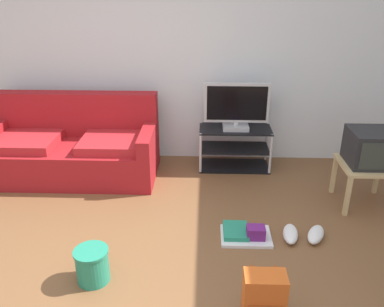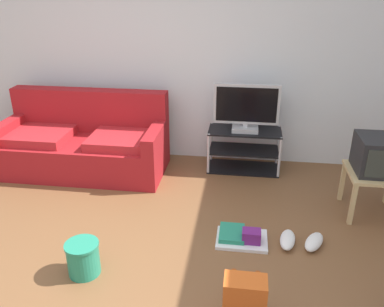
{
  "view_description": "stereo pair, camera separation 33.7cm",
  "coord_description": "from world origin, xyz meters",
  "px_view_note": "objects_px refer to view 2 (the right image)",
  "views": [
    {
      "loc": [
        0.56,
        -2.3,
        2.13
      ],
      "look_at": [
        0.45,
        1.02,
        0.65
      ],
      "focal_mm": 37.31,
      "sensor_mm": 36.0,
      "label": 1
    },
    {
      "loc": [
        0.9,
        -2.27,
        2.13
      ],
      "look_at": [
        0.45,
        1.02,
        0.65
      ],
      "focal_mm": 37.31,
      "sensor_mm": 36.0,
      "label": 2
    }
  ],
  "objects_px": {
    "crt_tv": "(379,155)",
    "floor_tray": "(241,237)",
    "cleaning_bucket": "(83,257)",
    "sneakers_pair": "(301,241)",
    "tv_stand": "(244,150)",
    "couch": "(85,143)",
    "backpack": "(244,303)",
    "side_table": "(375,179)",
    "flat_tv": "(246,108)"
  },
  "relations": [
    {
      "from": "crt_tv",
      "to": "sneakers_pair",
      "type": "xyz_separation_m",
      "value": [
        -0.72,
        -0.64,
        -0.57
      ]
    },
    {
      "from": "side_table",
      "to": "cleaning_bucket",
      "type": "relative_size",
      "value": 1.88
    },
    {
      "from": "flat_tv",
      "to": "backpack",
      "type": "height_order",
      "value": "flat_tv"
    },
    {
      "from": "floor_tray",
      "to": "tv_stand",
      "type": "bearing_deg",
      "value": 90.57
    },
    {
      "from": "cleaning_bucket",
      "to": "sneakers_pair",
      "type": "distance_m",
      "value": 1.81
    },
    {
      "from": "sneakers_pair",
      "to": "flat_tv",
      "type": "bearing_deg",
      "value": 110.23
    },
    {
      "from": "crt_tv",
      "to": "cleaning_bucket",
      "type": "xyz_separation_m",
      "value": [
        -2.43,
        -1.23,
        -0.47
      ]
    },
    {
      "from": "couch",
      "to": "flat_tv",
      "type": "relative_size",
      "value": 2.56
    },
    {
      "from": "couch",
      "to": "side_table",
      "type": "height_order",
      "value": "couch"
    },
    {
      "from": "crt_tv",
      "to": "sneakers_pair",
      "type": "height_order",
      "value": "crt_tv"
    },
    {
      "from": "tv_stand",
      "to": "cleaning_bucket",
      "type": "distance_m",
      "value": 2.36
    },
    {
      "from": "couch",
      "to": "sneakers_pair",
      "type": "bearing_deg",
      "value": -26.7
    },
    {
      "from": "side_table",
      "to": "floor_tray",
      "type": "relative_size",
      "value": 1.16
    },
    {
      "from": "tv_stand",
      "to": "crt_tv",
      "type": "xyz_separation_m",
      "value": [
        1.24,
        -0.8,
        0.37
      ]
    },
    {
      "from": "tv_stand",
      "to": "sneakers_pair",
      "type": "xyz_separation_m",
      "value": [
        0.52,
        -1.44,
        -0.2
      ]
    },
    {
      "from": "couch",
      "to": "flat_tv",
      "type": "height_order",
      "value": "flat_tv"
    },
    {
      "from": "sneakers_pair",
      "to": "floor_tray",
      "type": "xyz_separation_m",
      "value": [
        -0.51,
        -0.01,
        -0.0
      ]
    },
    {
      "from": "cleaning_bucket",
      "to": "sneakers_pair",
      "type": "xyz_separation_m",
      "value": [
        1.71,
        0.59,
        -0.1
      ]
    },
    {
      "from": "cleaning_bucket",
      "to": "floor_tray",
      "type": "bearing_deg",
      "value": 25.66
    },
    {
      "from": "couch",
      "to": "backpack",
      "type": "relative_size",
      "value": 5.03
    },
    {
      "from": "couch",
      "to": "crt_tv",
      "type": "distance_m",
      "value": 3.17
    },
    {
      "from": "flat_tv",
      "to": "tv_stand",
      "type": "bearing_deg",
      "value": 90.0
    },
    {
      "from": "tv_stand",
      "to": "crt_tv",
      "type": "bearing_deg",
      "value": -32.91
    },
    {
      "from": "floor_tray",
      "to": "crt_tv",
      "type": "bearing_deg",
      "value": 27.87
    },
    {
      "from": "sneakers_pair",
      "to": "backpack",
      "type": "bearing_deg",
      "value": -116.99
    },
    {
      "from": "sneakers_pair",
      "to": "floor_tray",
      "type": "bearing_deg",
      "value": -179.18
    },
    {
      "from": "side_table",
      "to": "cleaning_bucket",
      "type": "bearing_deg",
      "value": -153.52
    },
    {
      "from": "flat_tv",
      "to": "sneakers_pair",
      "type": "height_order",
      "value": "flat_tv"
    },
    {
      "from": "side_table",
      "to": "floor_tray",
      "type": "bearing_deg",
      "value": -152.72
    },
    {
      "from": "backpack",
      "to": "tv_stand",
      "type": "bearing_deg",
      "value": 89.41
    },
    {
      "from": "crt_tv",
      "to": "floor_tray",
      "type": "xyz_separation_m",
      "value": [
        -1.23,
        -0.65,
        -0.57
      ]
    },
    {
      "from": "couch",
      "to": "flat_tv",
      "type": "xyz_separation_m",
      "value": [
        1.87,
        0.22,
        0.44
      ]
    },
    {
      "from": "tv_stand",
      "to": "backpack",
      "type": "bearing_deg",
      "value": -88.82
    },
    {
      "from": "backpack",
      "to": "sneakers_pair",
      "type": "bearing_deg",
      "value": 61.24
    },
    {
      "from": "cleaning_bucket",
      "to": "tv_stand",
      "type": "bearing_deg",
      "value": 59.63
    },
    {
      "from": "tv_stand",
      "to": "crt_tv",
      "type": "height_order",
      "value": "crt_tv"
    },
    {
      "from": "floor_tray",
      "to": "couch",
      "type": "bearing_deg",
      "value": 147.26
    },
    {
      "from": "crt_tv",
      "to": "floor_tray",
      "type": "bearing_deg",
      "value": -152.13
    },
    {
      "from": "backpack",
      "to": "couch",
      "type": "bearing_deg",
      "value": 130.11
    },
    {
      "from": "couch",
      "to": "backpack",
      "type": "height_order",
      "value": "couch"
    },
    {
      "from": "flat_tv",
      "to": "cleaning_bucket",
      "type": "relative_size",
      "value": 2.71
    },
    {
      "from": "cleaning_bucket",
      "to": "side_table",
      "type": "bearing_deg",
      "value": 26.48
    },
    {
      "from": "side_table",
      "to": "backpack",
      "type": "relative_size",
      "value": 1.36
    },
    {
      "from": "crt_tv",
      "to": "sneakers_pair",
      "type": "bearing_deg",
      "value": -138.2
    },
    {
      "from": "tv_stand",
      "to": "cleaning_bucket",
      "type": "height_order",
      "value": "tv_stand"
    },
    {
      "from": "cleaning_bucket",
      "to": "sneakers_pair",
      "type": "height_order",
      "value": "cleaning_bucket"
    },
    {
      "from": "floor_tray",
      "to": "flat_tv",
      "type": "bearing_deg",
      "value": 90.58
    },
    {
      "from": "cleaning_bucket",
      "to": "sneakers_pair",
      "type": "relative_size",
      "value": 0.64
    },
    {
      "from": "flat_tv",
      "to": "floor_tray",
      "type": "relative_size",
      "value": 1.66
    },
    {
      "from": "couch",
      "to": "cleaning_bucket",
      "type": "height_order",
      "value": "couch"
    }
  ]
}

